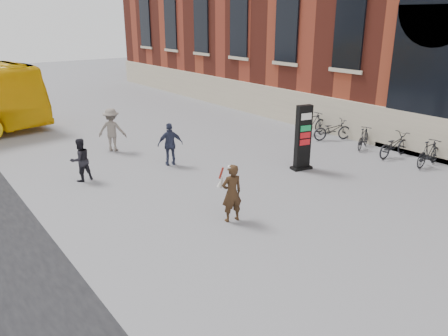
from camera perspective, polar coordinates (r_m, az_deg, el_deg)
ground at (r=13.13m, az=2.23°, el=-5.90°), size 100.00×100.00×0.00m
info_pylon at (r=16.71m, az=10.28°, el=3.90°), size 0.86×0.56×2.48m
woman at (r=12.32m, az=0.99°, el=-3.19°), size 0.72×0.67×1.71m
pedestrian_a at (r=16.20m, az=-18.25°, el=1.01°), size 0.84×0.70×1.55m
pedestrian_b at (r=19.48m, az=-14.43°, el=4.86°), size 1.38×1.30×1.87m
pedestrian_c at (r=17.15m, az=-7.03°, el=3.08°), size 1.07×0.74×1.69m
bike_3 at (r=18.78m, az=25.19°, el=1.77°), size 1.76×0.58×1.05m
bike_4 at (r=19.50m, az=21.32°, el=2.82°), size 1.91×0.69×1.00m
bike_5 at (r=20.30m, az=17.76°, el=3.77°), size 1.64×0.99×0.95m
bike_6 at (r=21.31m, az=13.97°, el=4.88°), size 1.98×1.35×0.99m
bike_7 at (r=22.10m, az=11.45°, el=5.72°), size 1.86×0.59×1.10m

